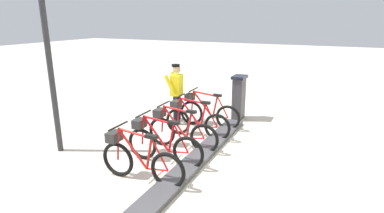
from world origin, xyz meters
The scene contains 10 objects.
ground_plane centered at (0.00, 0.00, 0.00)m, with size 60.00×60.00×0.00m, color beige.
dock_rail_base centered at (0.00, 0.00, 0.05)m, with size 0.44×4.79×0.10m, color #47474C.
payment_kiosk centered at (0.05, -2.82, 0.67)m, with size 0.36×0.52×1.28m.
bike_docked_0 centered at (0.62, -1.80, 0.43)m, with size 1.72×0.54×1.02m.
bike_docked_1 centered at (0.62, -1.00, 0.43)m, with size 1.72×0.54×1.02m.
bike_docked_2 centered at (0.62, -0.20, 0.43)m, with size 1.72×0.54×1.02m.
bike_docked_3 centered at (0.62, 0.60, 0.43)m, with size 1.72×0.54×1.02m.
bike_docked_4 centered at (0.62, 1.40, 0.43)m, with size 1.72×0.54×1.02m.
worker_near_rack centered at (1.49, -1.72, 0.91)m, with size 0.50×0.67×1.66m.
lamp_post centered at (2.99, 1.03, 2.48)m, with size 0.32×0.32×3.77m.
Camera 1 is at (-2.36, 5.52, 2.85)m, focal length 28.76 mm.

